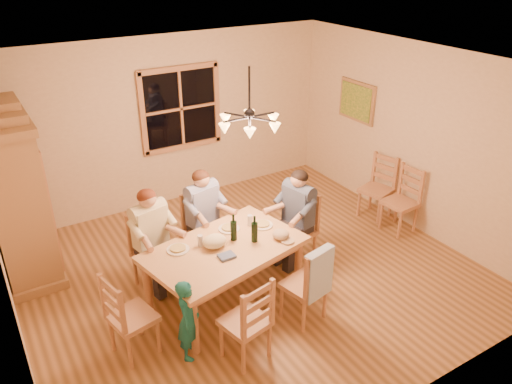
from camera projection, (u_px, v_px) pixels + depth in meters
floor at (250, 273)px, 6.55m from camera, size 5.50×5.50×0.00m
ceiling at (249, 66)px, 5.34m from camera, size 5.50×5.00×0.02m
wall_back at (169, 122)px, 7.86m from camera, size 5.50×0.02×2.70m
wall_right at (413, 138)px, 7.22m from camera, size 0.02×5.00×2.70m
window at (181, 109)px, 7.83m from camera, size 1.30×0.06×1.30m
painting at (357, 101)px, 8.01m from camera, size 0.06×0.78×0.64m
chandelier at (250, 122)px, 5.62m from camera, size 0.77×0.68×0.71m
armoire at (16, 198)px, 6.17m from camera, size 0.66×1.40×2.30m
dining_table at (225, 254)px, 5.77m from camera, size 1.97×1.44×0.76m
chair_far_left at (154, 264)px, 6.20m from camera, size 0.52×0.50×0.99m
chair_far_right at (205, 241)px, 6.69m from camera, size 0.52×0.50×0.99m
chair_near_left at (245, 333)px, 5.10m from camera, size 0.52×0.50×0.99m
chair_near_right at (303, 296)px, 5.65m from camera, size 0.52×0.50×0.99m
chair_end_left at (134, 329)px, 5.17m from camera, size 0.50×0.52×0.99m
chair_end_right at (296, 241)px, 6.68m from camera, size 0.50×0.52×0.99m
adult_woman at (150, 227)px, 5.96m from camera, size 0.46×0.49×0.87m
adult_plaid_man at (203, 206)px, 6.45m from camera, size 0.46×0.49×0.87m
adult_slate_man at (298, 206)px, 6.44m from camera, size 0.49×0.46×0.87m
towel at (318, 274)px, 5.35m from camera, size 0.39×0.18×0.58m
wine_bottle_a at (234, 227)px, 5.79m from camera, size 0.08×0.08×0.33m
wine_bottle_b at (255, 229)px, 5.76m from camera, size 0.08×0.08×0.33m
plate_woman at (178, 250)px, 5.65m from camera, size 0.26×0.26×0.02m
plate_plaid at (229, 229)px, 6.06m from camera, size 0.26×0.26×0.02m
plate_slate at (262, 225)px, 6.14m from camera, size 0.26×0.26×0.02m
wine_glass_a at (200, 241)px, 5.71m from camera, size 0.06×0.06×0.14m
wine_glass_b at (250, 220)px, 6.12m from camera, size 0.06×0.06×0.14m
cap at (281, 234)px, 5.86m from camera, size 0.20×0.20×0.11m
napkin at (227, 256)px, 5.52m from camera, size 0.21×0.17×0.03m
cloth_bundle at (215, 241)px, 5.68m from camera, size 0.28×0.22×0.15m
child at (188, 319)px, 5.05m from camera, size 0.38×0.40×0.93m
chair_spare_front at (399, 212)px, 7.40m from camera, size 0.45×0.46×0.99m
chair_spare_back at (375, 199)px, 7.78m from camera, size 0.52×0.53×0.99m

